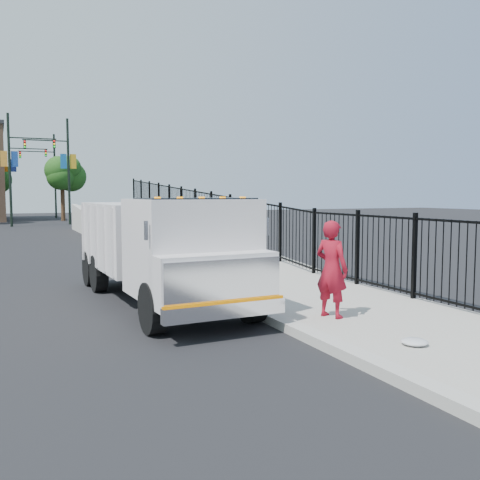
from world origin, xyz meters
name	(u,v)px	position (x,y,z in m)	size (l,w,h in m)	color
ground	(266,320)	(0.00, 0.00, 0.00)	(120.00, 120.00, 0.00)	black
sidewalk	(422,331)	(1.93, -2.00, 0.06)	(3.55, 12.00, 0.12)	#9E998E
curb	(326,343)	(0.00, -2.00, 0.08)	(0.30, 12.00, 0.16)	#ADAAA3
ramp	(153,243)	(2.12, 16.00, 0.00)	(3.95, 24.00, 1.70)	#9E998E
iron_fence	(211,229)	(3.55, 12.00, 0.90)	(0.10, 28.00, 1.80)	black
truck	(162,244)	(-1.37, 2.25, 1.31)	(2.45, 6.85, 2.32)	black
worker	(332,269)	(0.95, -0.73, 1.01)	(0.65, 0.42, 1.77)	maroon
debris	(415,342)	(1.06, -2.77, 0.17)	(0.40, 0.40, 0.10)	silver
light_pole_0	(14,165)	(-3.43, 32.56, 4.36)	(3.77, 0.22, 8.00)	black
light_pole_1	(64,167)	(0.09, 33.79, 4.36)	(3.78, 0.22, 8.00)	black
light_pole_2	(13,171)	(-3.27, 42.28, 4.36)	(3.78, 0.22, 8.00)	black
light_pole_3	(52,172)	(0.18, 45.48, 4.36)	(3.78, 0.22, 8.00)	black
tree_1	(62,175)	(0.53, 39.71, 3.93)	(2.40, 2.40, 5.20)	#382314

